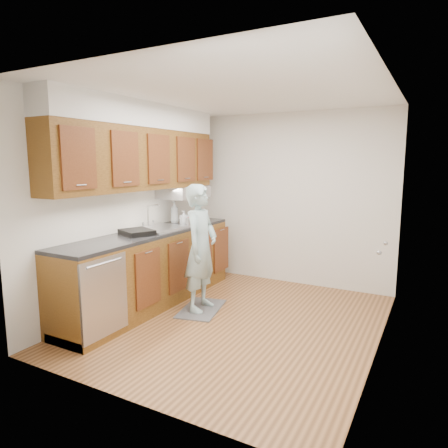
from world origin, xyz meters
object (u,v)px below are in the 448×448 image
at_px(soap_bottle_a, 175,212).
at_px(steel_can, 188,222).
at_px(soda_can, 188,221).
at_px(dish_rack, 137,232).
at_px(soap_bottle_b, 184,218).
at_px(person, 201,239).

distance_m(soap_bottle_a, steel_can, 0.39).
bearing_deg(soda_can, dish_rack, -95.83).
bearing_deg(dish_rack, steel_can, 102.42).
height_order(steel_can, dish_rack, steel_can).
bearing_deg(steel_can, soda_can, 124.34).
height_order(soap_bottle_a, soap_bottle_b, soap_bottle_a).
xyz_separation_m(person, soda_can, (-0.55, 0.55, 0.12)).
bearing_deg(steel_can, soap_bottle_b, 147.15).
distance_m(soap_bottle_a, dish_rack, 1.02).
xyz_separation_m(person, dish_rack, (-0.65, -0.39, 0.09)).
height_order(person, soda_can, person).
relative_size(person, dish_rack, 4.53).
bearing_deg(soda_can, person, -45.11).
height_order(person, soap_bottle_b, person).
bearing_deg(soap_bottle_b, soap_bottle_a, 157.17).
bearing_deg(dish_rack, person, 54.79).
distance_m(person, steel_can, 0.67).
bearing_deg(steel_can, soap_bottle_a, 153.63).
height_order(soap_bottle_b, dish_rack, soap_bottle_b).
xyz_separation_m(soap_bottle_a, soap_bottle_b, (0.22, -0.09, -0.05)).
relative_size(steel_can, dish_rack, 0.28).
distance_m(soap_bottle_b, dish_rack, 0.91).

